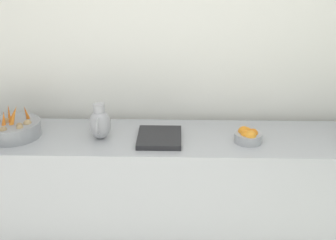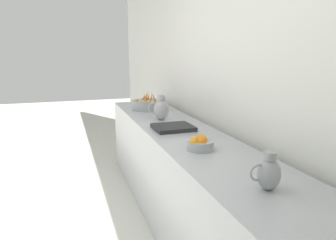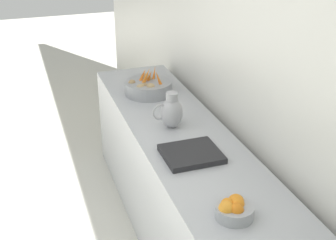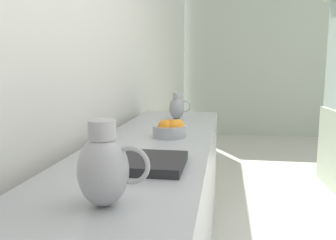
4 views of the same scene
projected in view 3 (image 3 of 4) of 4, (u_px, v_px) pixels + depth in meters
name	position (u px, v px, depth m)	size (l,w,h in m)	color
tile_wall_left	(330.00, 80.00, 2.16)	(0.10, 9.02, 3.00)	white
prep_counter	(200.00, 217.00, 2.93)	(0.62, 3.39, 0.87)	#ADAFB5
vegetable_colander	(148.00, 87.00, 3.61)	(0.38, 0.38, 0.23)	gray
orange_bowl	(234.00, 209.00, 2.21)	(0.19, 0.19, 0.10)	#9EA0A5
metal_pitcher_tall	(171.00, 112.00, 3.06)	(0.21, 0.15, 0.25)	#A3A3A8
counter_sink_basin	(191.00, 154.00, 2.75)	(0.34, 0.30, 0.04)	#232326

